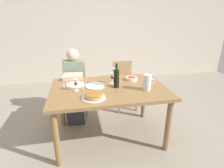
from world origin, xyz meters
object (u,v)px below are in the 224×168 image
dining_table (109,94)px  wine_glass_centre (76,83)px  water_pitcher (147,83)px  diner_left (75,83)px  salad_bowl (131,78)px  chair_left (76,85)px  wine_bottle (116,78)px  dinner_plate_left_setting (75,85)px  wine_glass_left_diner (112,76)px  wine_glass_right_diner (113,71)px  dinner_plate_right_setting (95,86)px  chair_right (124,82)px  baked_tart (93,96)px

dining_table → wine_glass_centre: (-0.42, -0.02, 0.20)m
water_pitcher → diner_left: 1.25m
salad_bowl → diner_left: (-0.83, 0.42, -0.17)m
chair_left → wine_bottle: bearing=124.4°
wine_bottle → salad_bowl: (0.28, 0.23, -0.10)m
dinner_plate_left_setting → dining_table: bearing=-23.2°
wine_glass_left_diner → wine_glass_right_diner: (0.07, 0.26, -0.00)m
dinner_plate_right_setting → chair_right: (0.62, 0.80, -0.27)m
salad_bowl → wine_glass_left_diner: (-0.30, -0.07, 0.07)m
wine_bottle → wine_glass_right_diner: size_ratio=2.28×
water_pitcher → wine_glass_left_diner: bearing=139.1°
water_pitcher → dinner_plate_right_setting: 0.69m
chair_left → chair_right: (0.89, -0.00, 0.00)m
dining_table → dinner_plate_left_setting: 0.48m
salad_bowl → chair_left: 1.09m
diner_left → wine_bottle: bearing=133.3°
dinner_plate_right_setting → dining_table: bearing=-24.9°
baked_tart → dinner_plate_right_setting: size_ratio=1.06×
salad_bowl → dinner_plate_left_setting: salad_bowl is taller
dinner_plate_left_setting → salad_bowl: bearing=3.1°
dining_table → chair_right: size_ratio=1.72×
wine_glass_centre → chair_left: 0.98m
wine_glass_left_diner → wine_glass_centre: bearing=-159.9°
dining_table → chair_right: (0.44, 0.88, -0.17)m
wine_glass_centre → dinner_plate_left_setting: size_ratio=0.61×
dinner_plate_left_setting → chair_left: 0.75m
dining_table → chair_left: chair_left is taller
baked_tart → dinner_plate_left_setting: 0.51m
wine_bottle → diner_left: 0.89m
wine_glass_centre → dinner_plate_left_setting: (-0.01, 0.21, -0.10)m
baked_tart → wine_glass_right_diner: (0.38, 0.71, 0.07)m
water_pitcher → salad_bowl: water_pitcher is taller
water_pitcher → baked_tart: 0.70m
chair_left → wine_glass_right_diner: bearing=144.8°
dinner_plate_left_setting → water_pitcher: bearing=-21.7°
chair_left → diner_left: size_ratio=0.75×
dining_table → wine_glass_centre: size_ratio=9.90×
wine_glass_right_diner → wine_glass_centre: size_ratio=0.93×
baked_tart → wine_glass_right_diner: wine_glass_right_diner is taller
baked_tart → salad_bowl: bearing=40.3°
dinner_plate_right_setting → wine_glass_right_diner: bearing=47.1°
diner_left → wine_glass_right_diner: bearing=162.2°
wine_glass_right_diner → dinner_plate_left_setting: wine_glass_right_diner is taller
wine_glass_centre → dining_table: bearing=2.7°
chair_left → dining_table: bearing=119.3°
wine_glass_left_diner → wine_glass_right_diner: bearing=74.9°
baked_tart → chair_right: 1.38m
dinner_plate_left_setting → chair_left: size_ratio=0.29×
dining_table → chair_left: (-0.45, 0.89, -0.17)m
wine_glass_centre → wine_glass_left_diner: bearing=20.1°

